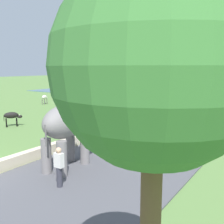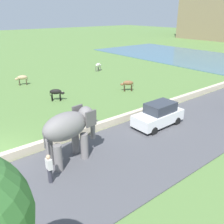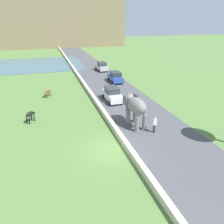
{
  "view_description": "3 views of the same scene",
  "coord_description": "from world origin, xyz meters",
  "px_view_note": "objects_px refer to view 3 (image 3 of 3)",
  "views": [
    {
      "loc": [
        11.59,
        -5.61,
        4.6
      ],
      "look_at": [
        2.33,
        8.29,
        1.81
      ],
      "focal_mm": 42.74,
      "sensor_mm": 36.0,
      "label": 1
    },
    {
      "loc": [
        14.21,
        -2.5,
        7.91
      ],
      "look_at": [
        2.05,
        7.2,
        1.52
      ],
      "focal_mm": 39.24,
      "sensor_mm": 36.0,
      "label": 2
    },
    {
      "loc": [
        -4.36,
        -13.94,
        9.75
      ],
      "look_at": [
        1.32,
        3.99,
        1.43
      ],
      "focal_mm": 33.97,
      "sensor_mm": 36.0,
      "label": 3
    }
  ],
  "objects_px": {
    "person_beside_elephant": "(154,125)",
    "cow_brown": "(47,91)",
    "car_white": "(112,94)",
    "car_blue": "(115,77)",
    "cow_black": "(30,115)",
    "elephant": "(135,107)",
    "car_silver": "(102,66)"
  },
  "relations": [
    {
      "from": "person_beside_elephant",
      "to": "cow_brown",
      "type": "bearing_deg",
      "value": 124.34
    },
    {
      "from": "person_beside_elephant",
      "to": "car_blue",
      "type": "height_order",
      "value": "car_blue"
    },
    {
      "from": "car_white",
      "to": "car_blue",
      "type": "xyz_separation_m",
      "value": [
        3.15,
        8.21,
        0.0
      ]
    },
    {
      "from": "elephant",
      "to": "car_silver",
      "type": "height_order",
      "value": "elephant"
    },
    {
      "from": "cow_brown",
      "to": "car_blue",
      "type": "bearing_deg",
      "value": 20.71
    },
    {
      "from": "person_beside_elephant",
      "to": "car_white",
      "type": "xyz_separation_m",
      "value": [
        -1.13,
        9.17,
        0.03
      ]
    },
    {
      "from": "car_silver",
      "to": "car_blue",
      "type": "bearing_deg",
      "value": -90.02
    },
    {
      "from": "car_white",
      "to": "car_blue",
      "type": "relative_size",
      "value": 0.99
    },
    {
      "from": "person_beside_elephant",
      "to": "car_white",
      "type": "distance_m",
      "value": 9.24
    },
    {
      "from": "car_white",
      "to": "cow_black",
      "type": "distance_m",
      "value": 10.36
    },
    {
      "from": "person_beside_elephant",
      "to": "cow_brown",
      "type": "height_order",
      "value": "person_beside_elephant"
    },
    {
      "from": "elephant",
      "to": "cow_brown",
      "type": "xyz_separation_m",
      "value": [
        -7.87,
        11.38,
        -1.2
      ]
    },
    {
      "from": "person_beside_elephant",
      "to": "car_white",
      "type": "height_order",
      "value": "car_white"
    },
    {
      "from": "elephant",
      "to": "car_blue",
      "type": "relative_size",
      "value": 0.87
    },
    {
      "from": "car_white",
      "to": "cow_black",
      "type": "relative_size",
      "value": 3.01
    },
    {
      "from": "elephant",
      "to": "car_silver",
      "type": "relative_size",
      "value": 0.88
    },
    {
      "from": "car_silver",
      "to": "cow_brown",
      "type": "relative_size",
      "value": 3.03
    },
    {
      "from": "car_white",
      "to": "cow_black",
      "type": "xyz_separation_m",
      "value": [
        -9.81,
        -3.32,
        -0.06
      ]
    },
    {
      "from": "car_blue",
      "to": "cow_black",
      "type": "height_order",
      "value": "car_blue"
    },
    {
      "from": "elephant",
      "to": "car_silver",
      "type": "distance_m",
      "value": 24.6
    },
    {
      "from": "car_white",
      "to": "cow_brown",
      "type": "bearing_deg",
      "value": 152.92
    },
    {
      "from": "cow_black",
      "to": "car_white",
      "type": "bearing_deg",
      "value": 18.68
    },
    {
      "from": "car_blue",
      "to": "cow_brown",
      "type": "distance_m",
      "value": 11.81
    },
    {
      "from": "elephant",
      "to": "car_white",
      "type": "height_order",
      "value": "elephant"
    },
    {
      "from": "person_beside_elephant",
      "to": "cow_black",
      "type": "distance_m",
      "value": 12.41
    },
    {
      "from": "elephant",
      "to": "car_blue",
      "type": "bearing_deg",
      "value": 78.47
    },
    {
      "from": "person_beside_elephant",
      "to": "car_silver",
      "type": "xyz_separation_m",
      "value": [
        2.02,
        26.19,
        0.03
      ]
    },
    {
      "from": "person_beside_elephant",
      "to": "cow_black",
      "type": "relative_size",
      "value": 1.22
    },
    {
      "from": "cow_brown",
      "to": "elephant",
      "type": "bearing_deg",
      "value": -55.33
    },
    {
      "from": "elephant",
      "to": "car_blue",
      "type": "xyz_separation_m",
      "value": [
        3.17,
        15.56,
        -1.14
      ]
    },
    {
      "from": "cow_black",
      "to": "car_blue",
      "type": "bearing_deg",
      "value": 41.65
    },
    {
      "from": "elephant",
      "to": "car_blue",
      "type": "height_order",
      "value": "elephant"
    }
  ]
}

